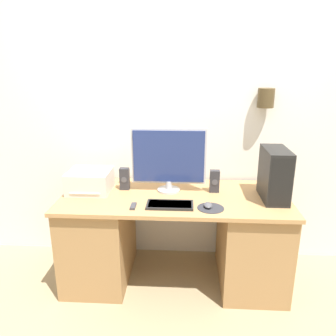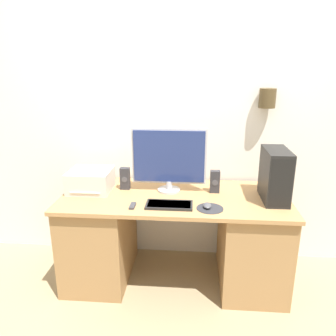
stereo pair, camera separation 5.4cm
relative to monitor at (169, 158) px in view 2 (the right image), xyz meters
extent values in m
plane|color=#9E8966|center=(0.05, -0.48, -1.02)|extent=(12.00, 12.00, 0.00)
cube|color=white|center=(0.05, 0.34, 0.33)|extent=(6.40, 0.05, 2.70)
cylinder|color=#4C3D23|center=(0.77, 0.25, 0.45)|extent=(0.13, 0.13, 0.15)
cube|color=tan|center=(0.05, -0.10, -0.29)|extent=(1.75, 0.77, 0.03)
cube|color=#A4794B|center=(-0.57, -0.10, -0.66)|extent=(0.49, 0.71, 0.72)
cube|color=#A4794B|center=(0.67, -0.10, -0.66)|extent=(0.49, 0.71, 0.72)
cylinder|color=#B7B7BC|center=(0.00, 0.00, -0.26)|extent=(0.18, 0.18, 0.02)
cylinder|color=#B7B7BC|center=(0.00, 0.00, -0.22)|extent=(0.05, 0.05, 0.07)
cube|color=#B7B7BC|center=(0.00, 0.01, 0.02)|extent=(0.59, 0.03, 0.44)
cube|color=navy|center=(0.00, -0.01, 0.02)|extent=(0.56, 0.01, 0.41)
cube|color=black|center=(0.03, -0.31, -0.26)|extent=(0.34, 0.16, 0.02)
cube|color=#424242|center=(0.03, -0.31, -0.26)|extent=(0.31, 0.14, 0.01)
cylinder|color=#2D2D33|center=(0.32, -0.33, -0.27)|extent=(0.19, 0.19, 0.00)
ellipsoid|color=#4C4C51|center=(0.30, -0.32, -0.25)|extent=(0.06, 0.10, 0.03)
cube|color=black|center=(0.80, -0.12, -0.08)|extent=(0.17, 0.36, 0.39)
cube|color=black|center=(0.80, -0.29, -0.08)|extent=(0.15, 0.01, 0.35)
cube|color=beige|center=(-0.63, -0.04, -0.19)|extent=(0.33, 0.31, 0.17)
cube|color=white|center=(-0.63, -0.13, -0.23)|extent=(0.23, 0.14, 0.01)
cube|color=#2D2D33|center=(-0.36, 0.01, -0.18)|extent=(0.08, 0.05, 0.18)
cylinder|color=#47474C|center=(-0.36, -0.02, -0.18)|extent=(0.05, 0.00, 0.05)
cube|color=#2D2D33|center=(0.36, 0.00, -0.18)|extent=(0.08, 0.05, 0.18)
cylinder|color=#47474C|center=(0.36, -0.03, -0.18)|extent=(0.05, 0.00, 0.05)
cube|color=#38383D|center=(-0.23, -0.34, -0.26)|extent=(0.04, 0.11, 0.02)
camera|label=1|loc=(0.14, -2.47, 0.69)|focal=35.00mm
camera|label=2|loc=(0.19, -2.46, 0.69)|focal=35.00mm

